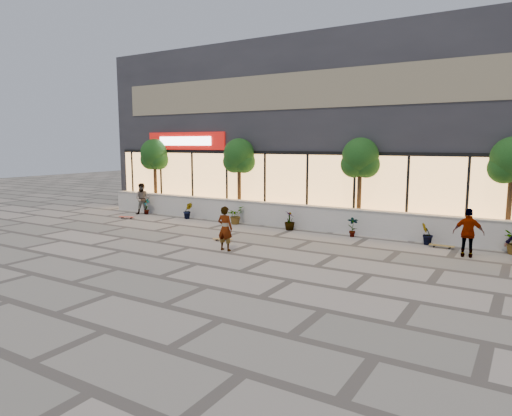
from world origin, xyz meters
The scene contains 19 objects.
ground centered at (0.00, 0.00, 0.00)m, with size 80.00×80.00×0.00m, color #A0968B.
planter_wall centered at (0.00, 7.00, 0.52)m, with size 22.00×0.42×1.04m.
retail_building centered at (0.00, 12.49, 4.25)m, with size 24.00×9.17×8.50m.
shrub_a centered at (-8.50, 6.45, 0.41)m, with size 0.43×0.29×0.81m, color #173D13.
shrub_b centered at (-5.70, 6.45, 0.41)m, with size 0.45×0.36×0.81m, color #173D13.
shrub_c centered at (-2.90, 6.45, 0.41)m, with size 0.73×0.63×0.81m, color #173D13.
shrub_d centered at (-0.10, 6.45, 0.41)m, with size 0.45×0.45×0.81m, color #173D13.
shrub_e centered at (2.70, 6.45, 0.41)m, with size 0.43×0.29×0.81m, color #173D13.
shrub_f centered at (5.50, 6.45, 0.41)m, with size 0.45×0.36×0.81m, color #173D13.
tree_west centered at (-9.00, 7.70, 2.99)m, with size 1.60×1.50×3.92m.
tree_midwest centered at (-3.50, 7.70, 2.99)m, with size 1.60×1.50×3.92m.
tree_mideast centered at (2.50, 7.70, 2.99)m, with size 1.60×1.50×3.92m.
tree_east centered at (8.00, 7.70, 2.99)m, with size 1.60×1.50×3.92m.
skater_center centered at (-0.28, 1.93, 0.77)m, with size 0.56×0.37×1.55m, color silver.
skater_left centered at (-8.59, 6.30, 0.82)m, with size 0.79×0.62×1.63m, color #8F765C.
skater_right_near centered at (7.00, 5.24, 0.80)m, with size 0.94×0.39×1.60m, color silver.
skateboard_center centered at (-1.25, 3.13, 0.07)m, with size 0.75×0.45×0.09m.
skateboard_left centered at (-8.34, 4.94, 0.08)m, with size 0.81×0.43×0.10m.
skateboard_right_near centered at (6.07, 6.20, 0.08)m, with size 0.85×0.23×0.10m.
Camera 1 is at (8.65, -10.69, 3.67)m, focal length 32.00 mm.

